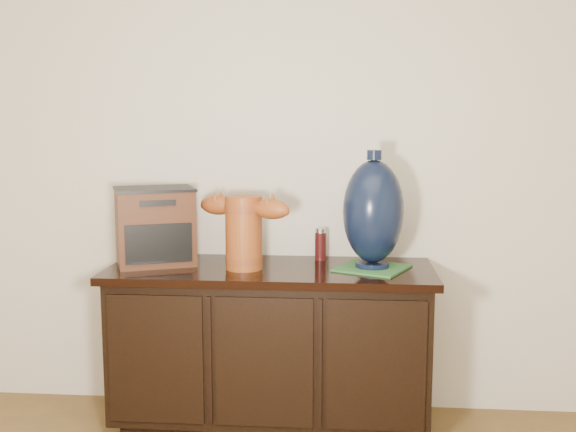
# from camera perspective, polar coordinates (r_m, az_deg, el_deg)

# --- Properties ---
(room) EXTENTS (5.00, 5.00, 5.00)m
(room) POSITION_cam_1_polar(r_m,az_deg,el_deg) (0.80, -19.21, -0.09)
(room) COLOR brown
(room) RESTS_ON ground
(sideboard) EXTENTS (1.46, 0.56, 0.75)m
(sideboard) POSITION_cam_1_polar(r_m,az_deg,el_deg) (3.14, -1.46, -10.94)
(sideboard) COLOR black
(sideboard) RESTS_ON ground
(terracotta_vessel) EXTENTS (0.45, 0.26, 0.33)m
(terracotta_vessel) POSITION_cam_1_polar(r_m,az_deg,el_deg) (2.98, -3.77, -1.03)
(terracotta_vessel) COLOR #97481B
(terracotta_vessel) RESTS_ON sideboard
(tv_radio) EXTENTS (0.43, 0.39, 0.35)m
(tv_radio) POSITION_cam_1_polar(r_m,az_deg,el_deg) (3.14, -11.19, -0.83)
(tv_radio) COLOR #422010
(tv_radio) RESTS_ON sideboard
(green_mat) EXTENTS (0.37, 0.37, 0.01)m
(green_mat) POSITION_cam_1_polar(r_m,az_deg,el_deg) (3.03, 7.14, -4.38)
(green_mat) COLOR #2D642E
(green_mat) RESTS_ON sideboard
(lamp_base) EXTENTS (0.35, 0.35, 0.52)m
(lamp_base) POSITION_cam_1_polar(r_m,az_deg,el_deg) (2.98, 7.23, 0.33)
(lamp_base) COLOR black
(lamp_base) RESTS_ON green_mat
(spray_can) EXTENTS (0.05, 0.05, 0.15)m
(spray_can) POSITION_cam_1_polar(r_m,az_deg,el_deg) (3.18, 2.76, -2.42)
(spray_can) COLOR #560E0F
(spray_can) RESTS_ON sideboard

